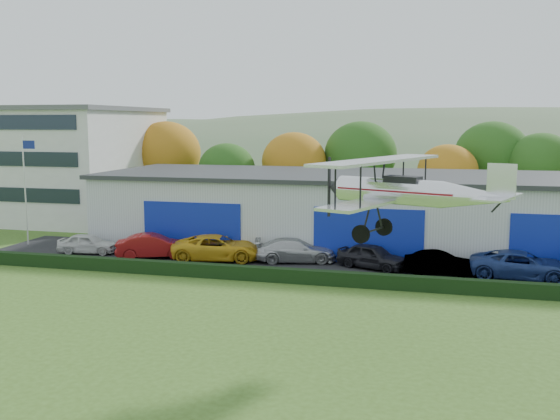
% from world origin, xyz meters
% --- Properties ---
extents(ground, '(300.00, 300.00, 0.00)m').
position_xyz_m(ground, '(0.00, 0.00, 0.00)').
color(ground, '#3C5A1C').
rests_on(ground, ground).
extents(apron, '(48.00, 9.00, 0.05)m').
position_xyz_m(apron, '(3.00, 21.00, 0.03)').
color(apron, black).
rests_on(apron, ground).
extents(hedge, '(46.00, 0.60, 0.80)m').
position_xyz_m(hedge, '(3.00, 16.20, 0.40)').
color(hedge, black).
rests_on(hedge, ground).
extents(hangar, '(40.60, 12.60, 5.30)m').
position_xyz_m(hangar, '(5.00, 27.98, 2.66)').
color(hangar, '#B2B7BC').
rests_on(hangar, ground).
extents(office_block, '(20.60, 15.60, 10.40)m').
position_xyz_m(office_block, '(-28.00, 35.00, 5.21)').
color(office_block, silver).
rests_on(office_block, ground).
extents(flagpole, '(1.05, 0.10, 8.00)m').
position_xyz_m(flagpole, '(-19.88, 22.00, 4.78)').
color(flagpole, silver).
rests_on(flagpole, ground).
extents(tree_belt, '(75.70, 13.22, 10.12)m').
position_xyz_m(tree_belt, '(0.85, 40.62, 5.61)').
color(tree_belt, '#3D2614').
rests_on(tree_belt, ground).
extents(distant_hills, '(430.00, 196.00, 56.00)m').
position_xyz_m(distant_hills, '(-4.38, 140.00, -13.05)').
color(distant_hills, '#4C6642').
rests_on(distant_hills, ground).
extents(car_0, '(4.24, 2.22, 1.38)m').
position_xyz_m(car_0, '(-13.99, 20.31, 0.74)').
color(car_0, silver).
rests_on(car_0, apron).
extents(car_1, '(5.14, 3.42, 1.60)m').
position_xyz_m(car_1, '(-8.99, 20.09, 0.85)').
color(car_1, maroon).
rests_on(car_1, apron).
extents(car_2, '(6.34, 3.89, 1.64)m').
position_xyz_m(car_2, '(-4.61, 20.51, 0.87)').
color(car_2, gold).
rests_on(car_2, apron).
extents(car_3, '(5.57, 3.33, 1.51)m').
position_xyz_m(car_3, '(0.43, 21.25, 0.81)').
color(car_3, silver).
rests_on(car_3, apron).
extents(car_4, '(4.81, 3.39, 1.52)m').
position_xyz_m(car_4, '(5.45, 20.66, 0.81)').
color(car_4, black).
rests_on(car_4, apron).
extents(car_5, '(4.27, 1.69, 1.38)m').
position_xyz_m(car_5, '(9.50, 19.99, 0.74)').
color(car_5, gray).
rests_on(car_5, apron).
extents(car_6, '(5.97, 3.14, 1.60)m').
position_xyz_m(car_6, '(14.05, 20.14, 0.85)').
color(car_6, navy).
rests_on(car_6, apron).
extents(biplane, '(7.52, 8.46, 3.20)m').
position_xyz_m(biplane, '(8.00, 6.80, 6.46)').
color(biplane, silver).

